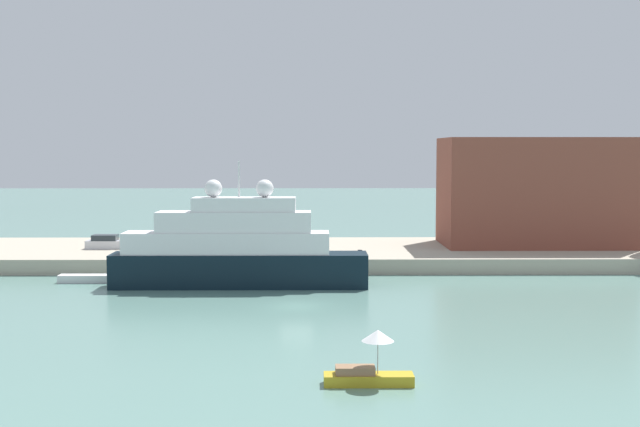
% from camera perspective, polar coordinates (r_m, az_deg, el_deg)
% --- Properties ---
extents(ground, '(400.00, 400.00, 0.00)m').
position_cam_1_polar(ground, '(65.09, -1.64, -6.40)').
color(ground, slate).
extents(quay_dock, '(110.00, 20.59, 1.53)m').
position_cam_1_polar(quay_dock, '(90.94, -1.31, -2.82)').
color(quay_dock, '#ADA38E').
rests_on(quay_dock, ground).
extents(large_yacht, '(22.76, 3.70, 11.24)m').
position_cam_1_polar(large_yacht, '(73.92, -5.82, -2.54)').
color(large_yacht, black).
rests_on(large_yacht, ground).
extents(small_motorboat, '(4.67, 1.69, 2.91)m').
position_cam_1_polar(small_motorboat, '(43.68, 3.42, -10.44)').
color(small_motorboat, '#B7991E').
rests_on(small_motorboat, ground).
extents(work_barge, '(6.19, 1.40, 0.72)m').
position_cam_1_polar(work_barge, '(79.22, -15.41, -4.35)').
color(work_barge, silver).
rests_on(work_barge, ground).
extents(harbor_building, '(20.34, 10.72, 12.03)m').
position_cam_1_polar(harbor_building, '(95.43, 14.55, 1.47)').
color(harbor_building, brown).
rests_on(harbor_building, quay_dock).
extents(parked_car, '(4.40, 1.85, 1.51)m').
position_cam_1_polar(parked_car, '(92.44, -14.51, -1.96)').
color(parked_car, silver).
rests_on(parked_car, quay_dock).
extents(person_figure, '(0.36, 0.36, 1.55)m').
position_cam_1_polar(person_figure, '(90.02, -12.24, -2.04)').
color(person_figure, '#334C8C').
rests_on(person_figure, quay_dock).
extents(mooring_bollard, '(0.45, 0.45, 0.82)m').
position_cam_1_polar(mooring_bollard, '(81.78, 2.77, -2.81)').
color(mooring_bollard, black).
rests_on(mooring_bollard, quay_dock).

